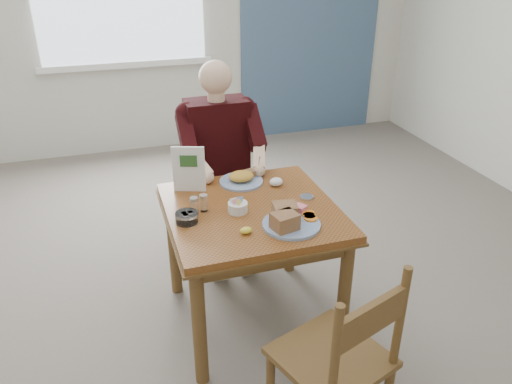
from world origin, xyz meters
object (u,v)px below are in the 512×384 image
object	(u,v)px
chair_far	(218,190)
near_plate	(289,219)
far_plate	(242,178)
diner	(220,150)
table	(252,226)
chair_near	(339,361)

from	to	relation	value
chair_far	near_plate	distance (m)	1.08
near_plate	far_plate	size ratio (longest dim) A/B	0.99
diner	chair_far	bearing A→B (deg)	90.01
table	far_plate	size ratio (longest dim) A/B	2.80
diner	far_plate	bearing A→B (deg)	-84.48
table	near_plate	distance (m)	0.30
table	far_plate	world-z (taller)	far_plate
chair_far	diner	distance (m)	0.34
table	chair_near	bearing A→B (deg)	-83.79
chair_far	diner	bearing A→B (deg)	-89.99
table	chair_far	bearing A→B (deg)	90.00
chair_near	near_plate	distance (m)	0.74
near_plate	far_plate	world-z (taller)	near_plate
near_plate	table	bearing A→B (deg)	117.35
near_plate	chair_far	bearing A→B (deg)	96.73
table	far_plate	xyz separation A→B (m)	(0.04, 0.32, 0.14)
near_plate	diner	bearing A→B (deg)	97.36
diner	near_plate	world-z (taller)	diner
chair_far	chair_near	world-z (taller)	same
chair_far	far_plate	world-z (taller)	chair_far
chair_near	far_plate	bearing A→B (deg)	92.86
diner	far_plate	distance (m)	0.39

